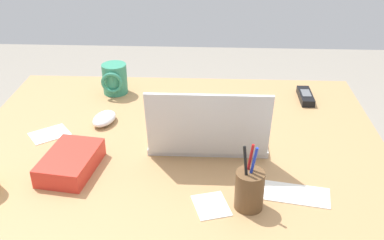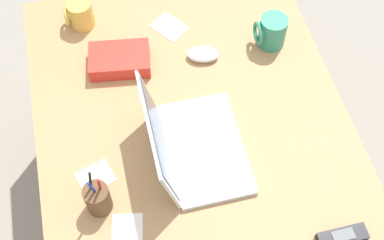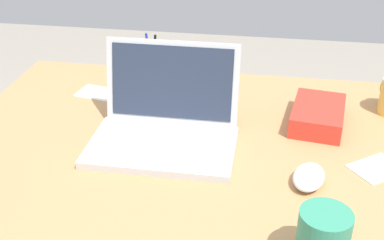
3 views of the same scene
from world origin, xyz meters
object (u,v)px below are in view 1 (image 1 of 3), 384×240
object	(u,v)px
laptop	(208,132)
cordless_phone	(305,96)
snack_bag	(71,162)
coffee_mug_white	(115,79)
computer_mouse	(104,118)
pen_holder	(249,189)

from	to	relation	value
laptop	cordless_phone	distance (m)	0.48
cordless_phone	snack_bag	world-z (taller)	snack_bag
laptop	coffee_mug_white	distance (m)	0.49
laptop	computer_mouse	xyz separation A→B (m)	(0.34, -0.12, -0.03)
coffee_mug_white	pen_holder	bearing A→B (deg)	125.27
snack_bag	pen_holder	bearing A→B (deg)	164.31
cordless_phone	laptop	bearing A→B (deg)	43.89
laptop	pen_holder	world-z (taller)	laptop
coffee_mug_white	computer_mouse	bearing A→B (deg)	92.23
laptop	coffee_mug_white	xyz separation A→B (m)	(0.34, -0.35, 0.01)
coffee_mug_white	pen_holder	size ratio (longest dim) A/B	0.64
coffee_mug_white	cordless_phone	distance (m)	0.69
cordless_phone	pen_holder	size ratio (longest dim) A/B	0.77
laptop	pen_holder	bearing A→B (deg)	110.04
cordless_phone	computer_mouse	bearing A→B (deg)	17.09
laptop	computer_mouse	world-z (taller)	laptop
coffee_mug_white	pen_holder	distance (m)	0.77
laptop	pen_holder	size ratio (longest dim) A/B	2.00
laptop	computer_mouse	size ratio (longest dim) A/B	3.29
cordless_phone	pen_holder	distance (m)	0.66
cordless_phone	snack_bag	xyz separation A→B (m)	(0.71, 0.48, 0.01)
coffee_mug_white	cordless_phone	size ratio (longest dim) A/B	0.82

